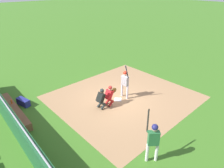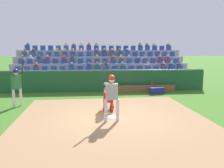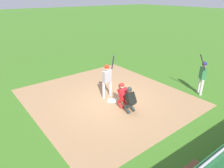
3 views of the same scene
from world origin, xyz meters
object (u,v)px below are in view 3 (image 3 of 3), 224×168
Objects in this scene: batter_at_plate at (107,77)px; catcher_crouching at (123,93)px; home_plate_umpire at (130,99)px; home_plate_marker at (112,101)px; on_deck_batter at (203,74)px.

batter_at_plate reaches higher than catcher_crouching.
batter_at_plate is at bearing 89.37° from home_plate_umpire.
home_plate_marker is at bearing -97.24° from batter_at_plate.
home_plate_marker is 1.53m from home_plate_umpire.
batter_at_plate is at bearing 90.91° from catcher_crouching.
home_plate_umpire reaches higher than home_plate_marker.
home_plate_umpire is at bearing -88.08° from home_plate_marker.
on_deck_batter reaches higher than home_plate_marker.
batter_at_plate is (0.07, 0.52, 1.15)m from home_plate_marker.
batter_at_plate is 1.84× the size of home_plate_umpire.
on_deck_batter is at bearing -31.84° from batter_at_plate.
catcher_crouching is at bearing -83.47° from home_plate_marker.
on_deck_batter is (4.43, -2.75, 0.02)m from batter_at_plate.
catcher_crouching is 0.55× the size of on_deck_batter.
home_plate_umpire is (-0.04, -0.61, -0.02)m from catcher_crouching.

